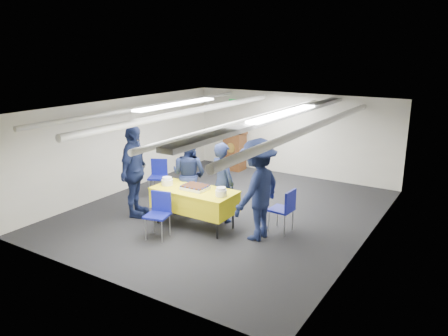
# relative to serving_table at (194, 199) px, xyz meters

# --- Properties ---
(ground) EXTENTS (7.00, 7.00, 0.00)m
(ground) POSITION_rel_serving_table_xyz_m (0.13, 1.01, -0.56)
(ground) COLOR black
(ground) RESTS_ON ground
(room_shell) EXTENTS (6.00, 7.00, 2.30)m
(room_shell) POSITION_rel_serving_table_xyz_m (0.22, 1.42, 1.25)
(room_shell) COLOR silver
(room_shell) RESTS_ON ground
(serving_table) EXTENTS (1.70, 0.82, 0.77)m
(serving_table) POSITION_rel_serving_table_xyz_m (0.00, 0.00, 0.00)
(serving_table) COLOR black
(serving_table) RESTS_ON ground
(sheet_cake) EXTENTS (0.51, 0.39, 0.09)m
(sheet_cake) POSITION_rel_serving_table_xyz_m (0.01, 0.02, 0.25)
(sheet_cake) COLOR white
(sheet_cake) RESTS_ON serving_table
(plate_stack_left) EXTENTS (0.24, 0.24, 0.17)m
(plate_stack_left) POSITION_rel_serving_table_xyz_m (-0.64, -0.05, 0.29)
(plate_stack_left) COLOR white
(plate_stack_left) RESTS_ON serving_table
(plate_stack_right) EXTENTS (0.22, 0.22, 0.17)m
(plate_stack_right) POSITION_rel_serving_table_xyz_m (0.67, -0.05, 0.29)
(plate_stack_right) COLOR white
(plate_stack_right) RESTS_ON serving_table
(podium) EXTENTS (0.62, 0.53, 1.25)m
(podium) POSITION_rel_serving_table_xyz_m (-1.47, 4.05, 0.06)
(podium) COLOR brown
(podium) RESTS_ON ground
(chair_near) EXTENTS (0.51, 0.51, 0.87)m
(chair_near) POSITION_rel_serving_table_xyz_m (-0.27, -0.77, -0.03)
(chair_near) COLOR gray
(chair_near) RESTS_ON ground
(chair_right) EXTENTS (0.45, 0.45, 0.87)m
(chair_right) POSITION_rel_serving_table_xyz_m (1.67, 0.67, -0.03)
(chair_right) COLOR gray
(chair_right) RESTS_ON ground
(chair_left) EXTENTS (0.56, 0.56, 0.87)m
(chair_left) POSITION_rel_serving_table_xyz_m (-1.90, 1.14, -0.03)
(chair_left) COLOR gray
(chair_left) RESTS_ON ground
(sailor_a) EXTENTS (0.69, 0.54, 1.66)m
(sailor_a) POSITION_rel_serving_table_xyz_m (0.32, 0.54, 0.27)
(sailor_a) COLOR black
(sailor_a) RESTS_ON ground
(sailor_b) EXTENTS (0.85, 0.68, 1.69)m
(sailor_b) POSITION_rel_serving_table_xyz_m (-0.56, 0.59, 0.29)
(sailor_b) COLOR black
(sailor_b) RESTS_ON ground
(sailor_c) EXTENTS (0.87, 1.25, 1.96)m
(sailor_c) POSITION_rel_serving_table_xyz_m (-1.40, -0.21, 0.42)
(sailor_c) COLOR black
(sailor_c) RESTS_ON ground
(sailor_d) EXTENTS (0.81, 1.29, 1.91)m
(sailor_d) POSITION_rel_serving_table_xyz_m (1.33, 0.15, 0.40)
(sailor_d) COLOR black
(sailor_d) RESTS_ON ground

